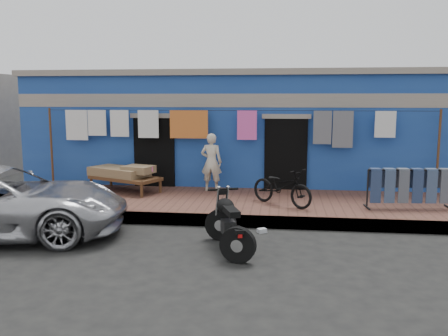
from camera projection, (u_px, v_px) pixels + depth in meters
The scene contains 13 objects.
ground at pixel (210, 250), 8.21m from camera, with size 80.00×80.00×0.00m, color black.
sidewalk at pixel (229, 205), 11.14m from camera, with size 28.00×3.00×0.25m, color brown.
curb at pixel (221, 221), 9.72m from camera, with size 28.00×0.10×0.25m, color gray.
building at pixel (244, 128), 14.82m from camera, with size 12.20×5.20×3.36m.
clothesline at pixel (212, 129), 12.19m from camera, with size 10.06×0.06×2.10m.
seated_person at pixel (211, 162), 12.07m from camera, with size 0.53×0.36×1.49m, color beige.
bicycle at pixel (282, 182), 10.49m from camera, with size 0.56×1.58×1.03m, color black.
motorcycle at pixel (229, 222), 8.12m from camera, with size 1.06×1.67×1.02m, color black, non-canonical shape.
charpoy at pixel (125, 179), 12.06m from camera, with size 2.15×1.64×0.65m, color brown, non-canonical shape.
jeans_rack at pixel (409, 188), 10.21m from camera, with size 1.90×0.55×0.90m, color black, non-canonical shape.
litter_a at pixel (239, 234), 9.04m from camera, with size 0.19×0.15×0.09m, color silver.
litter_b at pixel (262, 231), 9.28m from camera, with size 0.17×0.13×0.08m, color silver.
litter_c at pixel (224, 235), 8.95m from camera, with size 0.21×0.17×0.08m, color silver.
Camera 1 is at (1.24, -7.82, 2.62)m, focal length 38.00 mm.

